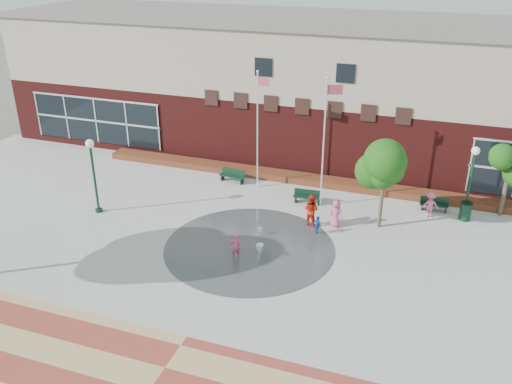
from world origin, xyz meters
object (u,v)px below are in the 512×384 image
(flagpole_right, at_px, (325,137))
(child_splash, at_px, (235,246))
(flagpole_left, at_px, (258,125))
(trash_can, at_px, (465,211))
(bench_left, at_px, (232,178))

(flagpole_right, relative_size, child_splash, 5.89)
(flagpole_right, bearing_deg, child_splash, -129.76)
(flagpole_left, relative_size, child_splash, 5.70)
(child_splash, bearing_deg, trash_can, 178.13)
(flagpole_right, distance_m, child_splash, 8.05)
(flagpole_left, xyz_separation_m, trash_can, (11.96, -0.34, -3.47))
(flagpole_right, distance_m, trash_can, 8.57)
(trash_can, height_order, child_splash, child_splash)
(flagpole_left, height_order, flagpole_right, flagpole_right)
(bench_left, bearing_deg, trash_can, 5.27)
(flagpole_left, distance_m, flagpole_right, 4.41)
(flagpole_left, height_order, bench_left, flagpole_left)
(flagpole_right, xyz_separation_m, bench_left, (-6.00, 1.40, -3.87))
(flagpole_left, bearing_deg, bench_left, -174.55)
(child_splash, bearing_deg, bench_left, -105.71)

